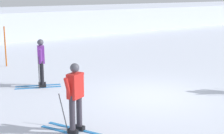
# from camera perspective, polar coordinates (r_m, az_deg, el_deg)

# --- Properties ---
(ground_plane) EXTENTS (120.00, 120.00, 0.00)m
(ground_plane) POSITION_cam_1_polar(r_m,az_deg,el_deg) (11.24, 6.95, -4.85)
(ground_plane) COLOR silver
(skier_red) EXTENTS (1.02, 1.60, 1.71)m
(skier_red) POSITION_cam_1_polar(r_m,az_deg,el_deg) (8.16, -6.19, -4.83)
(skier_red) COLOR #237AC6
(skier_red) RESTS_ON ground
(skier_purple) EXTENTS (1.62, 0.96, 1.71)m
(skier_purple) POSITION_cam_1_polar(r_m,az_deg,el_deg) (12.29, -11.78, 0.89)
(skier_purple) COLOR #237AC6
(skier_purple) RESTS_ON ground
(trail_marker_pole) EXTENTS (0.06, 0.06, 1.82)m
(trail_marker_pole) POSITION_cam_1_polar(r_m,az_deg,el_deg) (16.10, -17.39, 3.28)
(trail_marker_pole) COLOR #C65614
(trail_marker_pole) RESTS_ON ground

